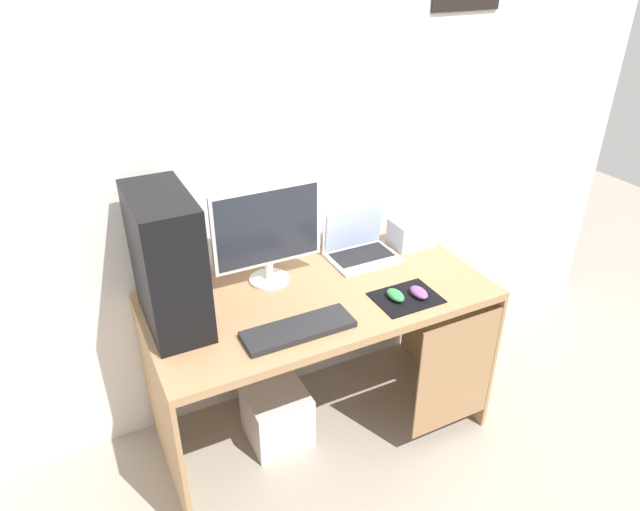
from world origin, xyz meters
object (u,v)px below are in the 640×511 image
object	(u,v)px
keyboard	(298,329)
mouse_right	(419,292)
mouse_left	(396,295)
laptop	(360,247)
pc_tower	(167,261)
subwoofer	(277,415)
monitor	(268,233)
projector	(412,232)

from	to	relation	value
keyboard	mouse_right	xyz separation A→B (m)	(0.53, -0.01, 0.01)
keyboard	mouse_left	size ratio (longest dim) A/B	4.38
laptop	mouse_right	distance (m)	0.41
pc_tower	mouse_right	xyz separation A→B (m)	(0.92, -0.28, -0.24)
mouse_left	mouse_right	size ratio (longest dim) A/B	1.00
keyboard	subwoofer	bearing A→B (deg)	93.79
laptop	mouse_right	size ratio (longest dim) A/B	3.21
monitor	keyboard	distance (m)	0.44
keyboard	mouse_right	world-z (taller)	mouse_right
mouse_right	monitor	bearing A→B (deg)	142.24
pc_tower	mouse_left	xyz separation A→B (m)	(0.82, -0.25, -0.24)
pc_tower	keyboard	distance (m)	0.53
pc_tower	subwoofer	xyz separation A→B (m)	(0.37, -0.05, -0.87)
projector	mouse_left	size ratio (longest dim) A/B	2.08
laptop	mouse_left	distance (m)	0.39
pc_tower	projector	distance (m)	1.17
projector	mouse_left	world-z (taller)	projector
pc_tower	mouse_left	bearing A→B (deg)	-17.15
mouse_left	subwoofer	size ratio (longest dim) A/B	0.36
subwoofer	keyboard	bearing A→B (deg)	-86.21
pc_tower	subwoofer	size ratio (longest dim) A/B	1.96
monitor	keyboard	world-z (taller)	monitor
pc_tower	mouse_right	bearing A→B (deg)	-16.90
laptop	monitor	bearing A→B (deg)	-176.88
mouse_right	subwoofer	xyz separation A→B (m)	(-0.55, 0.23, -0.64)
mouse_left	monitor	bearing A→B (deg)	138.11
laptop	subwoofer	world-z (taller)	laptop
keyboard	projector	bearing A→B (deg)	26.63
mouse_left	projector	bearing A→B (deg)	47.87
pc_tower	keyboard	world-z (taller)	pc_tower
mouse_left	keyboard	bearing A→B (deg)	-177.38
projector	mouse_right	xyz separation A→B (m)	(-0.23, -0.39, -0.04)
mouse_left	laptop	bearing A→B (deg)	81.79
projector	subwoofer	xyz separation A→B (m)	(-0.78, -0.16, -0.68)
mouse_left	mouse_right	distance (m)	0.10
subwoofer	monitor	bearing A→B (deg)	69.26
pc_tower	projector	size ratio (longest dim) A/B	2.58
mouse_left	pc_tower	bearing A→B (deg)	162.85
laptop	mouse_left	size ratio (longest dim) A/B	3.21
pc_tower	monitor	size ratio (longest dim) A/B	1.11
monitor	mouse_left	bearing A→B (deg)	-41.89
mouse_left	mouse_right	world-z (taller)	same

